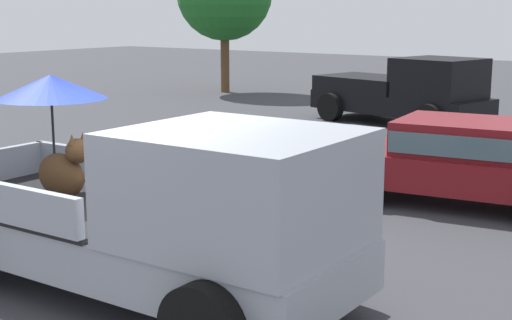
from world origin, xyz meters
name	(u,v)px	position (x,y,z in m)	size (l,w,h in m)	color
ground_plane	(133,293)	(0.00, 0.00, 0.00)	(80.00, 80.00, 0.00)	#38383D
pickup_truck_main	(161,212)	(0.41, 0.02, 0.97)	(5.08, 2.31, 2.26)	black
pickup_truck_red	(406,92)	(-2.69, 12.88, 0.87)	(5.07, 2.94, 1.80)	black
parked_sedan_near	(464,158)	(1.52, 5.71, 0.74)	(4.49, 2.40, 1.33)	black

